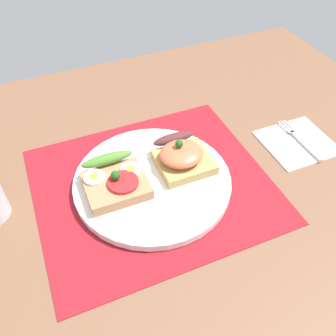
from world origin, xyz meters
TOP-DOWN VIEW (x-y plane):
  - ground_plane at (0.00, 0.00)cm, footprint 120.00×90.00cm
  - placemat at (0.00, 0.00)cm, footprint 40.63×35.74cm
  - plate at (0.00, 0.00)cm, footprint 27.75×27.75cm
  - sandwich_egg_tomato at (-6.42, 0.68)cm, footprint 10.37×10.33cm
  - sandwich_salmon at (6.24, 1.33)cm, footprint 9.52×10.29cm
  - napkin at (30.88, -0.61)cm, footprint 13.33×12.54cm
  - fork at (31.38, -0.19)cm, footprint 1.62×12.86cm

SIDE VIEW (x-z plane):
  - ground_plane at x=0.00cm, z-range -3.20..0.00cm
  - placemat at x=0.00cm, z-range 0.00..0.30cm
  - napkin at x=30.88cm, z-range 0.00..0.60cm
  - fork at x=31.38cm, z-range 0.60..0.92cm
  - plate at x=0.00cm, z-range 0.30..1.71cm
  - sandwich_egg_tomato at x=-6.42cm, z-range 1.07..5.31cm
  - sandwich_salmon at x=6.24cm, z-range 0.88..6.65cm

